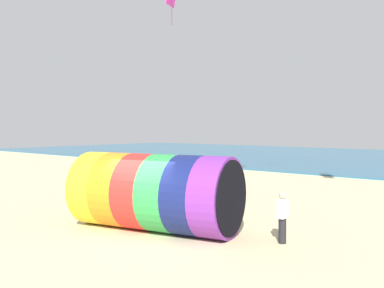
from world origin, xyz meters
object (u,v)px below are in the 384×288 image
at_px(giant_inflatable_tube, 155,192).
at_px(bystander_near_water, 183,168).
at_px(bystander_mid_beach, 166,170).
at_px(kite_handler, 282,217).

distance_m(giant_inflatable_tube, bystander_near_water, 14.52).
relative_size(giant_inflatable_tube, bystander_mid_beach, 3.68).
xyz_separation_m(giant_inflatable_tube, bystander_mid_beach, (-8.29, 9.07, -0.47)).
xyz_separation_m(bystander_near_water, bystander_mid_beach, (0.70, -2.32, 0.03)).
height_order(giant_inflatable_tube, bystander_mid_beach, giant_inflatable_tube).
relative_size(kite_handler, bystander_near_water, 0.97).
distance_m(giant_inflatable_tube, kite_handler, 4.46).
distance_m(bystander_near_water, bystander_mid_beach, 2.42).
bearing_deg(bystander_mid_beach, bystander_near_water, 106.73).
bearing_deg(bystander_mid_beach, giant_inflatable_tube, -47.56).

